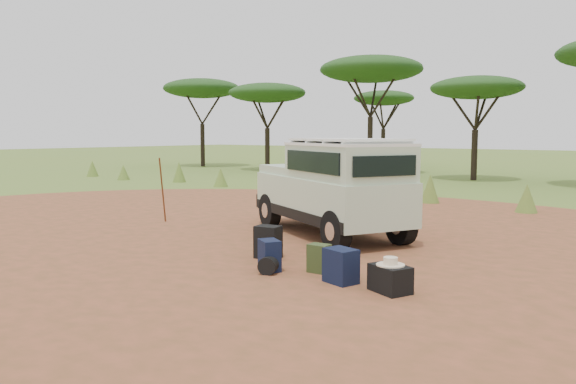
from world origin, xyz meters
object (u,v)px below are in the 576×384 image
Objects in this scene: duffel_navy at (341,266)px; hard_case at (390,279)px; safari_vehicle at (333,189)px; backpack_olive at (319,259)px; backpack_black at (268,242)px; backpack_navy at (270,256)px; walking_staff at (162,190)px.

duffel_navy reaches higher than hard_case.
duffel_navy is 0.80m from hard_case.
safari_vehicle is 3.33m from backpack_olive.
backpack_olive is at bearing 167.82° from duffel_navy.
safari_vehicle is 7.85× the size of backpack_black.
safari_vehicle is at bearing 116.16° from backpack_olive.
hard_case is at bearing -15.82° from backpack_olive.
backpack_navy is 1.29m from duffel_navy.
duffel_navy is (1.89, -0.60, -0.03)m from backpack_black.
duffel_navy is at bearing -27.92° from backpack_black.
duffel_navy is at bearing 34.57° from backpack_navy.
walking_staff reaches higher than hard_case.
safari_vehicle is at bearing 156.50° from hard_case.
safari_vehicle is 4.40m from hard_case.
safari_vehicle is 2.78× the size of walking_staff.
duffel_navy is at bearing -49.37° from walking_staff.
hard_case is (2.68, -0.59, -0.10)m from backpack_black.
walking_staff is 4.78m from backpack_black.
backpack_navy is (0.60, -0.68, -0.04)m from backpack_black.
backpack_olive is (1.61, -2.81, -0.78)m from safari_vehicle.
backpack_olive is at bearing -22.87° from backpack_black.
walking_staff is at bearing -172.92° from hard_case.
duffel_navy is (2.21, -3.12, -0.75)m from safari_vehicle.
backpack_olive is at bearing -33.34° from safari_vehicle.
backpack_olive reaches higher than hard_case.
backpack_black is 1.32m from backpack_olive.
walking_staff is (-4.21, -1.12, -0.20)m from safari_vehicle.
walking_staff is at bearing 160.21° from backpack_olive.
hard_case is (1.40, -0.30, -0.04)m from backpack_olive.
walking_staff is 3.02× the size of hard_case.
backpack_black is 1.07× the size of hard_case.
backpack_navy is 0.93× the size of hard_case.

